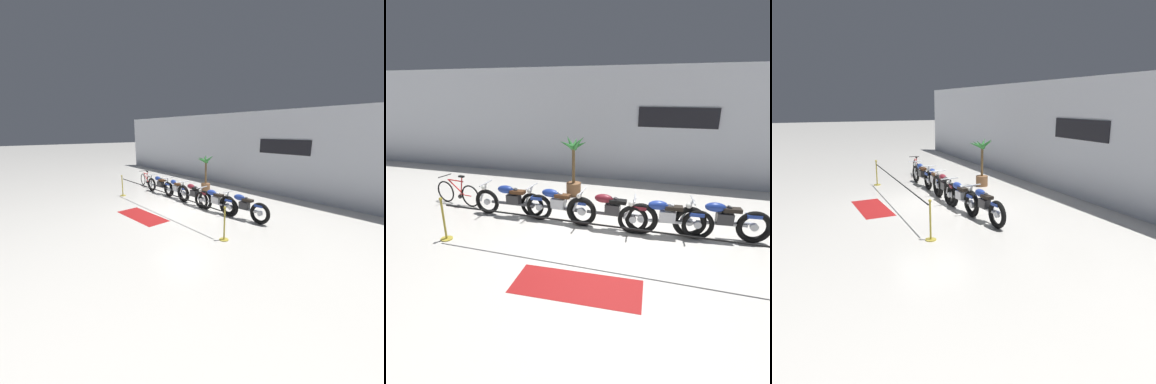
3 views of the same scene
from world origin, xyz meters
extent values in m
plane|color=silver|center=(0.00, 0.00, 0.00)|extent=(120.00, 120.00, 0.00)
cube|color=silver|center=(0.00, 5.12, 2.10)|extent=(28.00, 0.25, 4.20)
cube|color=black|center=(1.47, 4.98, 2.44)|extent=(2.72, 0.04, 0.70)
torus|color=black|center=(-3.50, 0.47, 0.36)|extent=(0.73, 0.13, 0.72)
torus|color=black|center=(-1.91, 0.51, 0.36)|extent=(0.73, 0.13, 0.72)
cylinder|color=silver|center=(-3.50, 0.47, 0.36)|extent=(0.17, 0.08, 0.17)
cylinder|color=silver|center=(-1.91, 0.51, 0.36)|extent=(0.17, 0.08, 0.17)
cylinder|color=silver|center=(-3.59, 0.47, 0.64)|extent=(0.30, 0.06, 0.59)
cube|color=#2D2D30|center=(-2.66, 0.49, 0.52)|extent=(0.37, 0.23, 0.26)
cylinder|color=#2D2D30|center=(-2.70, 0.49, 0.72)|extent=(0.18, 0.11, 0.24)
cylinder|color=#2D2D30|center=(-2.61, 0.50, 0.72)|extent=(0.18, 0.11, 0.24)
cylinder|color=silver|center=(-2.36, 0.64, 0.38)|extent=(0.70, 0.09, 0.07)
cube|color=#47474C|center=(-2.71, 0.49, 0.38)|extent=(1.27, 0.09, 0.06)
ellipsoid|color=navy|center=(-2.89, 0.49, 0.78)|extent=(0.47, 0.23, 0.22)
cube|color=#4C2D19|center=(-2.53, 0.50, 0.74)|extent=(0.40, 0.21, 0.09)
cube|color=navy|center=(-1.96, 0.51, 0.62)|extent=(0.32, 0.17, 0.08)
cylinder|color=silver|center=(-3.48, 0.48, 0.91)|extent=(0.05, 0.62, 0.04)
sphere|color=silver|center=(-3.56, 0.47, 0.77)|extent=(0.14, 0.14, 0.14)
torus|color=black|center=(-2.18, 0.62, 0.35)|extent=(0.70, 0.13, 0.70)
torus|color=black|center=(-0.71, 0.56, 0.35)|extent=(0.70, 0.13, 0.70)
cylinder|color=silver|center=(-2.18, 0.62, 0.35)|extent=(0.17, 0.09, 0.17)
cylinder|color=silver|center=(-0.71, 0.56, 0.35)|extent=(0.17, 0.09, 0.17)
cylinder|color=silver|center=(-2.27, 0.63, 0.63)|extent=(0.31, 0.07, 0.59)
cube|color=silver|center=(-1.39, 0.59, 0.51)|extent=(0.37, 0.24, 0.26)
cylinder|color=silver|center=(-1.43, 0.59, 0.71)|extent=(0.18, 0.12, 0.24)
cylinder|color=silver|center=(-1.35, 0.59, 0.71)|extent=(0.18, 0.12, 0.24)
cylinder|color=silver|center=(-1.09, 0.71, 0.37)|extent=(0.70, 0.10, 0.07)
cube|color=#47474C|center=(-1.44, 0.59, 0.37)|extent=(1.18, 0.11, 0.06)
ellipsoid|color=navy|center=(-1.62, 0.60, 0.77)|extent=(0.47, 0.24, 0.22)
cube|color=#4C2D19|center=(-1.26, 0.58, 0.73)|extent=(0.41, 0.22, 0.09)
cube|color=navy|center=(-0.76, 0.56, 0.60)|extent=(0.33, 0.17, 0.08)
cylinder|color=silver|center=(-2.16, 0.62, 0.90)|extent=(0.06, 0.62, 0.04)
sphere|color=silver|center=(-2.24, 0.63, 0.76)|extent=(0.14, 0.14, 0.14)
torus|color=black|center=(-0.72, 0.48, 0.40)|extent=(0.80, 0.14, 0.79)
torus|color=black|center=(0.80, 0.47, 0.40)|extent=(0.80, 0.14, 0.79)
cylinder|color=silver|center=(-0.72, 0.48, 0.40)|extent=(0.19, 0.08, 0.18)
cylinder|color=silver|center=(0.80, 0.47, 0.40)|extent=(0.19, 0.08, 0.18)
cylinder|color=silver|center=(-0.81, 0.48, 0.68)|extent=(0.30, 0.06, 0.59)
cube|color=#2D2D30|center=(0.09, 0.47, 0.56)|extent=(0.36, 0.22, 0.26)
cylinder|color=#2D2D30|center=(0.05, 0.47, 0.76)|extent=(0.18, 0.11, 0.24)
cylinder|color=#2D2D30|center=(0.13, 0.47, 0.76)|extent=(0.18, 0.11, 0.24)
cylinder|color=silver|center=(0.39, 0.61, 0.42)|extent=(0.70, 0.08, 0.07)
cube|color=#47474C|center=(0.04, 0.47, 0.42)|extent=(1.22, 0.07, 0.06)
ellipsoid|color=maroon|center=(-0.14, 0.48, 0.82)|extent=(0.46, 0.22, 0.22)
cube|color=black|center=(0.22, 0.47, 0.78)|extent=(0.40, 0.20, 0.09)
cube|color=maroon|center=(0.75, 0.47, 0.68)|extent=(0.32, 0.16, 0.08)
cylinder|color=silver|center=(-0.70, 0.48, 0.95)|extent=(0.04, 0.62, 0.04)
sphere|color=silver|center=(-0.78, 0.48, 0.81)|extent=(0.14, 0.14, 0.14)
torus|color=black|center=(0.60, 0.43, 0.37)|extent=(0.74, 0.18, 0.73)
torus|color=black|center=(2.09, 0.57, 0.37)|extent=(0.74, 0.18, 0.73)
cylinder|color=silver|center=(0.60, 0.43, 0.37)|extent=(0.18, 0.10, 0.17)
cylinder|color=silver|center=(2.09, 0.57, 0.37)|extent=(0.18, 0.10, 0.17)
cylinder|color=silver|center=(0.51, 0.42, 0.65)|extent=(0.31, 0.08, 0.59)
cube|color=silver|center=(1.40, 0.51, 0.53)|extent=(0.38, 0.25, 0.26)
cylinder|color=silver|center=(1.36, 0.50, 0.73)|extent=(0.19, 0.13, 0.24)
cylinder|color=silver|center=(1.44, 0.51, 0.73)|extent=(0.19, 0.13, 0.24)
cylinder|color=silver|center=(1.68, 0.67, 0.39)|extent=(0.70, 0.14, 0.07)
cube|color=#ADAFB5|center=(1.35, 0.50, 0.39)|extent=(1.20, 0.17, 0.06)
ellipsoid|color=navy|center=(1.17, 0.48, 0.79)|extent=(0.48, 0.26, 0.22)
cube|color=black|center=(1.53, 0.52, 0.75)|extent=(0.42, 0.24, 0.09)
cube|color=navy|center=(2.04, 0.57, 0.63)|extent=(0.33, 0.19, 0.08)
cylinder|color=silver|center=(0.62, 0.43, 0.92)|extent=(0.09, 0.62, 0.04)
sphere|color=silver|center=(0.54, 0.42, 0.78)|extent=(0.14, 0.14, 0.14)
torus|color=black|center=(1.91, 0.63, 0.39)|extent=(0.79, 0.21, 0.78)
torus|color=black|center=(3.31, 0.76, 0.39)|extent=(0.79, 0.21, 0.78)
cylinder|color=silver|center=(1.91, 0.63, 0.39)|extent=(0.19, 0.10, 0.18)
cylinder|color=silver|center=(3.31, 0.76, 0.39)|extent=(0.19, 0.10, 0.18)
cylinder|color=silver|center=(1.82, 0.62, 0.67)|extent=(0.31, 0.08, 0.59)
cube|color=#2D2D30|center=(2.66, 0.70, 0.55)|extent=(0.38, 0.25, 0.26)
cylinder|color=#2D2D30|center=(2.62, 0.70, 0.75)|extent=(0.19, 0.13, 0.24)
cylinder|color=#2D2D30|center=(2.70, 0.71, 0.75)|extent=(0.19, 0.13, 0.24)
cylinder|color=silver|center=(2.95, 0.87, 0.41)|extent=(0.70, 0.14, 0.07)
cube|color=#ADAFB5|center=(2.61, 0.70, 0.41)|extent=(1.13, 0.17, 0.06)
ellipsoid|color=navy|center=(2.43, 0.68, 0.81)|extent=(0.48, 0.26, 0.22)
cube|color=black|center=(2.79, 0.72, 0.77)|extent=(0.42, 0.24, 0.09)
cube|color=navy|center=(3.26, 0.76, 0.66)|extent=(0.33, 0.19, 0.08)
cylinder|color=silver|center=(1.93, 0.63, 0.94)|extent=(0.09, 0.62, 0.04)
sphere|color=silver|center=(1.85, 0.63, 0.80)|extent=(0.14, 0.14, 0.14)
torus|color=black|center=(-5.29, 0.93, 0.34)|extent=(0.68, 0.14, 0.68)
torus|color=black|center=(-4.28, 0.78, 0.34)|extent=(0.68, 0.14, 0.68)
cylinder|color=red|center=(-4.84, 0.86, 0.56)|extent=(0.60, 0.13, 0.43)
cylinder|color=red|center=(-4.79, 0.85, 0.76)|extent=(0.55, 0.11, 0.04)
cylinder|color=red|center=(-4.59, 0.83, 0.64)|extent=(0.15, 0.06, 0.55)
cube|color=black|center=(-4.55, 0.82, 0.92)|extent=(0.19, 0.10, 0.05)
cylinder|color=red|center=(-4.48, 0.81, 0.34)|extent=(0.46, 0.09, 0.03)
cylinder|color=black|center=(-5.23, 0.92, 0.86)|extent=(0.10, 0.48, 0.03)
cylinder|color=black|center=(-4.71, 0.84, 0.26)|extent=(0.13, 0.07, 0.12)
cylinder|color=brown|center=(-1.66, 2.74, 0.21)|extent=(0.48, 0.48, 0.42)
cylinder|color=brown|center=(-1.66, 2.74, 1.02)|extent=(0.10, 0.10, 1.19)
cone|color=#286B2D|center=(-1.45, 2.71, 1.71)|extent=(0.56, 0.25, 0.37)
cone|color=#286B2D|center=(-1.53, 2.87, 1.75)|extent=(0.44, 0.43, 0.51)
cone|color=#286B2D|center=(-1.68, 2.96, 1.72)|extent=(0.19, 0.56, 0.41)
cone|color=#286B2D|center=(-1.82, 2.87, 1.76)|extent=(0.49, 0.44, 0.52)
cone|color=#286B2D|center=(-1.88, 2.73, 1.70)|extent=(0.55, 0.18, 0.34)
cone|color=#286B2D|center=(-1.80, 2.61, 1.70)|extent=(0.43, 0.44, 0.42)
cone|color=#286B2D|center=(-1.71, 2.49, 1.70)|extent=(0.24, 0.63, 0.38)
cone|color=#286B2D|center=(-1.50, 2.56, 1.74)|extent=(0.47, 0.56, 0.52)
cylinder|color=gold|center=(-3.55, -1.19, 0.01)|extent=(0.28, 0.28, 0.03)
cylinder|color=gold|center=(-3.55, -1.19, 0.50)|extent=(0.05, 0.05, 0.95)
sphere|color=gold|center=(-3.55, -1.19, 1.01)|extent=(0.08, 0.08, 0.08)
cylinder|color=black|center=(-0.05, -1.19, 0.88)|extent=(6.73, 0.04, 0.04)
cylinder|color=gold|center=(3.46, -1.19, 0.01)|extent=(0.28, 0.28, 0.03)
cylinder|color=gold|center=(3.46, -1.19, 0.50)|extent=(0.05, 0.05, 0.95)
sphere|color=gold|center=(3.46, -1.19, 1.01)|extent=(0.08, 0.08, 0.08)
cube|color=maroon|center=(-0.07, -2.01, 0.00)|extent=(2.38, 1.06, 0.01)
camera|label=1|loc=(8.38, -6.49, 3.20)|focal=24.00mm
camera|label=2|loc=(1.30, -6.34, 3.34)|focal=28.00mm
camera|label=3|loc=(11.87, -3.93, 3.34)|focal=35.00mm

